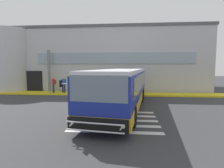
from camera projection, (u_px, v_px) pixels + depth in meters
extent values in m
cube|color=#353538|center=(95.00, 104.00, 14.18)|extent=(80.00, 90.00, 0.02)
cube|color=silver|center=(114.00, 132.00, 8.05)|extent=(4.40, 0.36, 0.01)
cube|color=silver|center=(115.00, 125.00, 8.94)|extent=(4.40, 0.36, 0.01)
cube|color=silver|center=(117.00, 120.00, 9.84)|extent=(4.40, 0.36, 0.01)
cube|color=silver|center=(118.00, 116.00, 10.73)|extent=(4.40, 0.36, 0.01)
cube|color=silver|center=(118.00, 112.00, 11.62)|extent=(4.40, 0.36, 0.01)
cube|color=#B7B7BC|center=(110.00, 62.00, 25.74)|extent=(23.10, 12.00, 7.13)
cube|color=#56565B|center=(110.00, 35.00, 25.38)|extent=(23.30, 12.20, 0.30)
cylinder|color=#B7B7BC|center=(12.00, 61.00, 21.30)|extent=(4.40, 4.40, 7.13)
cube|color=black|center=(35.00, 81.00, 20.71)|extent=(1.80, 0.16, 2.40)
cube|color=#8C9EAD|center=(114.00, 58.00, 19.64)|extent=(17.10, 0.10, 1.20)
cube|color=yellow|center=(103.00, 94.00, 18.93)|extent=(27.10, 2.00, 0.15)
cylinder|color=slate|center=(49.00, 71.00, 19.86)|extent=(0.28, 0.28, 4.52)
cube|color=navy|center=(122.00, 88.00, 12.48)|extent=(3.97, 11.36, 2.15)
cube|color=#F2AD19|center=(122.00, 99.00, 12.56)|extent=(4.01, 11.41, 0.55)
cube|color=silver|center=(122.00, 71.00, 12.37)|extent=(3.84, 11.15, 0.20)
cube|color=slate|center=(98.00, 89.00, 7.07)|extent=(2.35, 0.42, 1.05)
cube|color=slate|center=(141.00, 81.00, 12.44)|extent=(1.32, 9.85, 0.95)
cube|color=slate|center=(105.00, 80.00, 13.01)|extent=(1.32, 9.85, 0.95)
cube|color=black|center=(98.00, 80.00, 7.04)|extent=(2.14, 0.38, 0.28)
cube|color=black|center=(98.00, 125.00, 7.08)|extent=(2.46, 0.52, 0.52)
sphere|color=beige|center=(123.00, 126.00, 6.82)|extent=(0.18, 0.18, 0.18)
sphere|color=beige|center=(73.00, 123.00, 7.26)|extent=(0.18, 0.18, 0.18)
cylinder|color=#B7B7BF|center=(65.00, 84.00, 7.58)|extent=(0.40, 0.10, 0.05)
cube|color=black|center=(61.00, 84.00, 7.63)|extent=(0.07, 0.20, 0.28)
cylinder|color=black|center=(133.00, 117.00, 8.66)|extent=(0.43, 1.03, 1.00)
cylinder|color=black|center=(86.00, 114.00, 9.18)|extent=(0.43, 1.03, 1.00)
cylinder|color=black|center=(141.00, 96.00, 14.61)|extent=(0.43, 1.03, 1.00)
cylinder|color=black|center=(113.00, 95.00, 15.13)|extent=(0.43, 1.03, 1.00)
cylinder|color=black|center=(142.00, 94.00, 15.87)|extent=(0.43, 1.03, 1.00)
cylinder|color=black|center=(116.00, 93.00, 16.39)|extent=(0.43, 1.03, 1.00)
cylinder|color=#B7B7BF|center=(95.00, 131.00, 6.73)|extent=(2.24, 0.35, 0.06)
cylinder|color=#B7B7BF|center=(95.00, 123.00, 6.71)|extent=(2.24, 0.35, 0.06)
cylinder|color=#B7B7BF|center=(122.00, 128.00, 6.70)|extent=(0.11, 0.50, 0.05)
cylinder|color=#B7B7BF|center=(72.00, 124.00, 7.13)|extent=(0.11, 0.50, 0.05)
cylinder|color=#2D2D33|center=(54.00, 89.00, 19.07)|extent=(0.15, 0.15, 0.85)
cylinder|color=#2D2D33|center=(53.00, 89.00, 19.24)|extent=(0.15, 0.15, 0.85)
cube|color=#B23333|center=(53.00, 82.00, 19.09)|extent=(0.41, 0.43, 0.58)
sphere|color=tan|center=(53.00, 78.00, 19.05)|extent=(0.23, 0.23, 0.23)
cylinder|color=#B23333|center=(54.00, 83.00, 18.88)|extent=(0.09, 0.09, 0.55)
cylinder|color=#B23333|center=(53.00, 82.00, 19.30)|extent=(0.09, 0.09, 0.55)
cube|color=#26663F|center=(55.00, 82.00, 19.18)|extent=(0.33, 0.35, 0.44)
cylinder|color=#1E2338|center=(65.00, 89.00, 19.19)|extent=(0.15, 0.15, 0.85)
cylinder|color=#1E2338|center=(63.00, 89.00, 19.22)|extent=(0.15, 0.15, 0.85)
cube|color=#2659A5|center=(64.00, 82.00, 19.14)|extent=(0.40, 0.25, 0.58)
sphere|color=tan|center=(64.00, 78.00, 19.10)|extent=(0.23, 0.23, 0.23)
cylinder|color=#2659A5|center=(66.00, 82.00, 19.10)|extent=(0.09, 0.09, 0.55)
cylinder|color=#2659A5|center=(61.00, 82.00, 19.19)|extent=(0.09, 0.09, 0.55)
cylinder|color=yellow|center=(128.00, 92.00, 17.47)|extent=(0.18, 0.18, 0.90)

